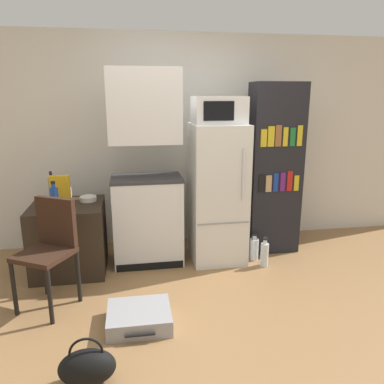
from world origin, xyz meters
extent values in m
plane|color=olive|center=(0.00, 0.00, 0.00)|extent=(24.00, 24.00, 0.00)
cube|color=silver|center=(0.20, 2.00, 1.24)|extent=(6.40, 0.10, 2.48)
cube|color=#2D2319|center=(-1.27, 1.26, 0.36)|extent=(0.71, 0.68, 0.71)
cube|color=white|center=(-0.45, 1.36, 0.46)|extent=(0.73, 0.49, 0.92)
cube|color=#333338|center=(-0.45, 1.36, 0.93)|extent=(0.74, 0.50, 0.03)
cube|color=white|center=(-0.45, 1.36, 1.68)|extent=(0.73, 0.41, 0.74)
cube|color=black|center=(-0.45, 1.11, 0.04)|extent=(0.70, 0.01, 0.08)
cube|color=silver|center=(0.30, 1.31, 0.75)|extent=(0.57, 0.59, 1.50)
cube|color=gray|center=(0.30, 1.01, 0.51)|extent=(0.55, 0.01, 0.01)
cylinder|color=silver|center=(0.49, 1.00, 1.02)|extent=(0.02, 0.02, 0.52)
cube|color=silver|center=(0.30, 1.31, 1.63)|extent=(0.53, 0.39, 0.28)
cube|color=black|center=(0.26, 1.11, 1.63)|extent=(0.31, 0.01, 0.19)
cube|color=black|center=(1.00, 1.44, 0.96)|extent=(0.58, 0.31, 1.92)
cube|color=black|center=(0.79, 1.28, 0.85)|extent=(0.06, 0.01, 0.19)
cube|color=tan|center=(0.87, 1.28, 0.84)|extent=(0.07, 0.01, 0.18)
cube|color=#193899|center=(0.95, 1.28, 0.85)|extent=(0.05, 0.01, 0.21)
cube|color=#661E75|center=(1.04, 1.28, 0.85)|extent=(0.06, 0.01, 0.21)
cube|color=red|center=(1.12, 1.28, 0.86)|extent=(0.06, 0.01, 0.22)
cube|color=gold|center=(1.20, 1.28, 0.83)|extent=(0.05, 0.01, 0.17)
cube|color=gold|center=(0.79, 1.28, 1.34)|extent=(0.07, 0.01, 0.19)
cube|color=gold|center=(0.87, 1.28, 1.36)|extent=(0.07, 0.01, 0.22)
cube|color=brown|center=(0.95, 1.28, 1.36)|extent=(0.07, 0.01, 0.23)
cube|color=gold|center=(1.04, 1.28, 1.35)|extent=(0.05, 0.01, 0.20)
cube|color=#1E7033|center=(1.12, 1.28, 1.35)|extent=(0.06, 0.01, 0.20)
cube|color=gold|center=(1.20, 1.28, 1.36)|extent=(0.06, 0.01, 0.22)
cylinder|color=black|center=(-1.43, 1.47, 0.83)|extent=(0.06, 0.06, 0.24)
cylinder|color=black|center=(-1.43, 1.47, 0.97)|extent=(0.03, 0.03, 0.04)
cylinder|color=black|center=(-1.43, 1.47, 1.01)|extent=(0.03, 0.03, 0.02)
cylinder|color=white|center=(-1.28, 1.54, 0.77)|extent=(0.06, 0.06, 0.11)
cylinder|color=white|center=(-1.28, 1.54, 0.83)|extent=(0.03, 0.03, 0.02)
cylinder|color=black|center=(-1.28, 1.54, 0.85)|extent=(0.03, 0.03, 0.01)
cylinder|color=#1E47A3|center=(-1.33, 1.04, 0.83)|extent=(0.08, 0.08, 0.23)
cylinder|color=#1E47A3|center=(-1.33, 1.04, 0.96)|extent=(0.04, 0.04, 0.04)
cylinder|color=black|center=(-1.33, 1.04, 1.00)|extent=(0.04, 0.04, 0.02)
cylinder|color=silver|center=(-1.06, 1.36, 0.74)|extent=(0.17, 0.17, 0.05)
cube|color=gold|center=(-1.31, 1.25, 0.86)|extent=(0.19, 0.07, 0.30)
cylinder|color=black|center=(-1.60, 0.47, 0.24)|extent=(0.04, 0.04, 0.48)
cylinder|color=black|center=(-1.29, 0.29, 0.24)|extent=(0.04, 0.04, 0.48)
cylinder|color=black|center=(-1.42, 0.78, 0.24)|extent=(0.04, 0.04, 0.48)
cylinder|color=black|center=(-1.11, 0.60, 0.24)|extent=(0.04, 0.04, 0.48)
cube|color=#331E14|center=(-1.36, 0.53, 0.50)|extent=(0.55, 0.55, 0.04)
cube|color=#331E14|center=(-1.27, 0.69, 0.73)|extent=(0.35, 0.23, 0.43)
cube|color=#99999E|center=(-0.60, 0.15, 0.07)|extent=(0.50, 0.44, 0.13)
cylinder|color=black|center=(-0.60, -0.08, 0.07)|extent=(0.23, 0.02, 0.02)
ellipsoid|color=black|center=(-0.94, -0.43, 0.12)|extent=(0.36, 0.20, 0.24)
torus|color=black|center=(-0.94, -0.43, 0.23)|extent=(0.21, 0.02, 0.21)
cylinder|color=silver|center=(0.70, 1.18, 0.12)|extent=(0.10, 0.10, 0.24)
cylinder|color=silver|center=(0.70, 1.18, 0.26)|extent=(0.04, 0.04, 0.04)
cylinder|color=black|center=(0.70, 1.18, 0.30)|extent=(0.05, 0.05, 0.02)
cylinder|color=silver|center=(0.76, 1.00, 0.13)|extent=(0.08, 0.08, 0.25)
cylinder|color=silver|center=(0.76, 1.00, 0.28)|extent=(0.04, 0.04, 0.05)
cylinder|color=black|center=(0.76, 1.00, 0.31)|extent=(0.04, 0.04, 0.03)
camera|label=1|loc=(-0.62, -2.51, 1.78)|focal=35.00mm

